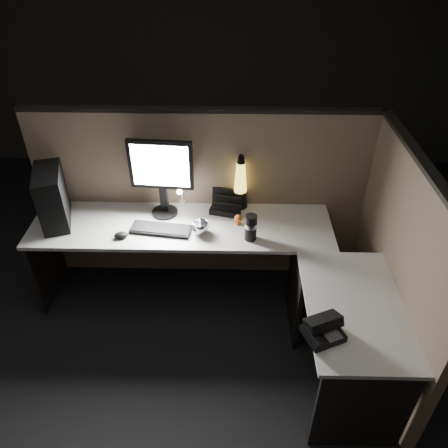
{
  "coord_description": "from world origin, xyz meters",
  "views": [
    {
      "loc": [
        0.24,
        -2.07,
        2.72
      ],
      "look_at": [
        0.18,
        0.35,
        0.93
      ],
      "focal_mm": 35.0,
      "sensor_mm": 36.0,
      "label": 1
    }
  ],
  "objects_px": {
    "monitor": "(161,171)",
    "keyboard": "(161,229)",
    "pc_tower": "(52,197)",
    "desk_phone": "(323,329)",
    "lava_lamp": "(240,186)"
  },
  "relations": [
    {
      "from": "pc_tower",
      "to": "lava_lamp",
      "type": "bearing_deg",
      "value": -7.33
    },
    {
      "from": "monitor",
      "to": "lava_lamp",
      "type": "relative_size",
      "value": 1.35
    },
    {
      "from": "pc_tower",
      "to": "desk_phone",
      "type": "bearing_deg",
      "value": -46.48
    },
    {
      "from": "monitor",
      "to": "desk_phone",
      "type": "distance_m",
      "value": 1.62
    },
    {
      "from": "monitor",
      "to": "pc_tower",
      "type": "bearing_deg",
      "value": -165.82
    },
    {
      "from": "pc_tower",
      "to": "keyboard",
      "type": "height_order",
      "value": "pc_tower"
    },
    {
      "from": "desk_phone",
      "to": "pc_tower",
      "type": "bearing_deg",
      "value": 126.95
    },
    {
      "from": "pc_tower",
      "to": "desk_phone",
      "type": "distance_m",
      "value": 2.15
    },
    {
      "from": "keyboard",
      "to": "monitor",
      "type": "bearing_deg",
      "value": 97.52
    },
    {
      "from": "monitor",
      "to": "lava_lamp",
      "type": "bearing_deg",
      "value": 14.4
    },
    {
      "from": "keyboard",
      "to": "lava_lamp",
      "type": "xyz_separation_m",
      "value": [
        0.59,
        0.34,
        0.18
      ]
    },
    {
      "from": "pc_tower",
      "to": "monitor",
      "type": "distance_m",
      "value": 0.84
    },
    {
      "from": "pc_tower",
      "to": "desk_phone",
      "type": "height_order",
      "value": "pc_tower"
    },
    {
      "from": "monitor",
      "to": "keyboard",
      "type": "relative_size",
      "value": 1.37
    },
    {
      "from": "lava_lamp",
      "to": "desk_phone",
      "type": "height_order",
      "value": "lava_lamp"
    }
  ]
}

